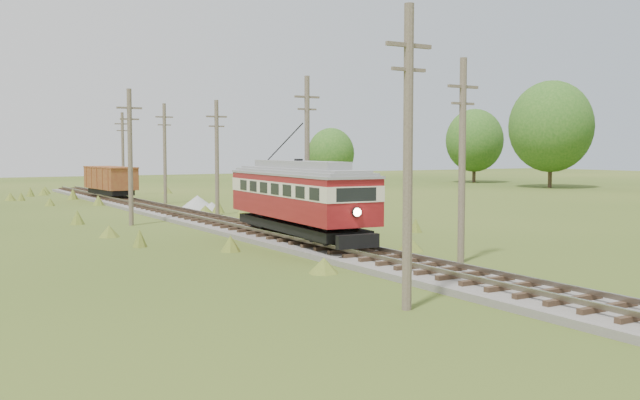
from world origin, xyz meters
TOP-DOWN VIEW (x-y plane):
  - railbed_main at (0.00, 34.00)m, footprint 3.60×96.00m
  - streetcar at (-0.00, 26.24)m, footprint 3.77×12.23m
  - gondola at (0.00, 62.70)m, footprint 3.22×8.20m
  - gravel_pile at (3.29, 48.32)m, footprint 3.30×3.50m
  - utility_pole_r_2 at (3.30, 18.00)m, footprint 1.60×0.30m
  - utility_pole_r_3 at (3.20, 31.00)m, footprint 1.60×0.30m
  - utility_pole_r_4 at (3.00, 44.00)m, footprint 1.60×0.30m
  - utility_pole_r_5 at (3.40, 57.00)m, footprint 1.60×0.30m
  - utility_pole_r_6 at (3.20, 70.00)m, footprint 1.60×0.30m
  - utility_pole_l_a at (-4.20, 12.00)m, footprint 1.60×0.30m
  - utility_pole_l_b at (-4.50, 40.00)m, footprint 1.60×0.30m
  - tree_right_4 at (54.00, 58.00)m, footprint 10.50×10.50m
  - tree_right_5 at (56.00, 74.00)m, footprint 8.40×8.40m
  - tree_mid_b at (30.00, 72.00)m, footprint 5.88×5.88m

SIDE VIEW (x-z plane):
  - railbed_main at x=0.00m, z-range -0.09..0.48m
  - gravel_pile at x=3.29m, z-range -0.04..1.16m
  - gondola at x=0.00m, z-range 0.67..3.33m
  - streetcar at x=0.00m, z-range -0.18..5.36m
  - utility_pole_r_4 at x=3.00m, z-range 0.12..8.52m
  - tree_mid_b at x=30.00m, z-range 0.54..8.12m
  - utility_pole_r_2 at x=3.30m, z-range 0.12..8.72m
  - utility_pole_l_b at x=-4.50m, z-range 0.12..8.72m
  - utility_pole_r_6 at x=3.20m, z-range 0.12..8.82m
  - utility_pole_r_5 at x=3.40m, z-range 0.13..9.03m
  - utility_pole_r_3 at x=3.20m, z-range 0.13..9.13m
  - utility_pole_l_a at x=-4.20m, z-range 0.13..9.13m
  - tree_right_5 at x=56.00m, z-range 0.78..11.60m
  - tree_right_4 at x=54.00m, z-range 0.98..14.51m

